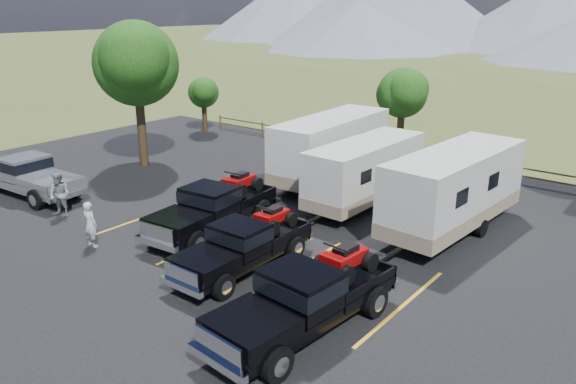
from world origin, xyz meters
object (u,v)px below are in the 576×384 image
Objects in this scene: tree_big_nw at (136,64)px; pickup_silver at (28,176)px; trailer_right at (454,190)px; person_b at (60,195)px; rig_left at (214,206)px; rig_right at (306,297)px; trailer_left at (331,148)px; rig_center at (244,244)px; trailer_center at (365,173)px; person_a at (90,224)px.

pickup_silver is at bearing -89.62° from tree_big_nw.
trailer_right is 4.88× the size of person_b.
rig_left is at bearing 6.41° from person_b.
tree_big_nw is 9.32m from person_b.
rig_right is 13.71m from trailer_left.
trailer_right is at bearing 93.12° from rig_right.
trailer_right is 1.47× the size of pickup_silver.
trailer_right reaches higher than rig_center.
trailer_center reaches higher than rig_center.
rig_center is 0.60× the size of trailer_left.
person_b is at bearing 76.95° from pickup_silver.
person_b reaches higher than pickup_silver.
rig_center is at bearing -12.07° from person_b.
person_b is at bearing -134.20° from trailer_center.
trailer_right is at bearing 32.50° from rig_left.
rig_left is (9.90, -4.28, -4.55)m from tree_big_nw.
trailer_center reaches higher than person_a.
trailer_center is 13.08m from person_b.
rig_right is at bearing 179.04° from person_a.
trailer_right is at bearing -139.13° from person_a.
person_b is at bearing -177.68° from rig_right.
rig_right is 1.01× the size of pickup_silver.
rig_right is at bearing 81.91° from pickup_silver.
pickup_silver is (0.04, -6.65, -4.58)m from tree_big_nw.
tree_big_nw is at bearing 176.21° from pickup_silver.
rig_left is at bearing -92.44° from trailer_left.
pickup_silver is at bearing -171.56° from rig_left.
rig_right reaches higher than person_a.
rig_right is (7.13, -3.53, 0.01)m from rig_left.
pickup_silver reaches higher than person_a.
rig_right reaches higher than rig_left.
rig_right is 9.61m from person_a.
rig_left is at bearing 150.59° from rig_center.
tree_big_nw reaches higher than pickup_silver.
trailer_right reaches higher than rig_right.
person_a is at bearing -127.26° from rig_left.
trailer_center is at bearing -34.38° from trailer_left.
tree_big_nw reaches higher than rig_left.
pickup_silver is 3.70m from person_b.
person_a is 0.91× the size of person_b.
trailer_center reaches higher than pickup_silver.
rig_left is 6.86m from person_b.
rig_center is 2.95× the size of person_b.
pickup_silver is at bearing -150.80° from trailer_right.
pickup_silver is 3.31× the size of person_b.
rig_right is 3.70× the size of person_a.
tree_big_nw reaches higher than trailer_right.
rig_center is (3.25, -1.80, -0.09)m from rig_left.
trailer_center is 4.78× the size of person_a.
trailer_right is 5.38× the size of person_a.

